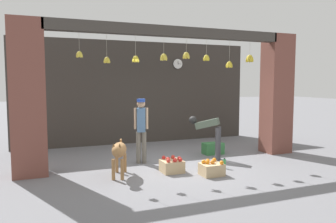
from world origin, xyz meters
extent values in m
plane|color=slate|center=(0.00, 0.00, 0.00)|extent=(60.00, 60.00, 0.00)
cube|color=#38332D|center=(0.00, 3.15, 1.64)|extent=(7.72, 0.12, 3.29)
cube|color=brown|center=(-3.21, 0.30, 1.64)|extent=(0.70, 0.60, 3.29)
cube|color=brown|center=(3.21, 0.30, 1.64)|extent=(0.70, 0.60, 3.29)
cube|color=#3D3833|center=(0.00, 0.12, 3.17)|extent=(5.82, 0.24, 0.24)
cylinder|color=#B2AD99|center=(-2.16, 0.17, 2.84)|extent=(0.01, 0.01, 0.41)
ellipsoid|color=yellow|center=(-2.12, 0.17, 2.57)|extent=(0.10, 0.05, 0.15)
ellipsoid|color=yellow|center=(-2.14, 0.20, 2.57)|extent=(0.08, 0.09, 0.16)
ellipsoid|color=yellow|center=(-2.18, 0.20, 2.57)|extent=(0.08, 0.09, 0.16)
ellipsoid|color=yellow|center=(-2.20, 0.17, 2.57)|extent=(0.10, 0.05, 0.15)
ellipsoid|color=yellow|center=(-2.18, 0.13, 2.57)|extent=(0.08, 0.09, 0.16)
ellipsoid|color=yellow|center=(-2.14, 0.13, 2.57)|extent=(0.08, 0.09, 0.16)
cylinder|color=#B2AD99|center=(-1.57, 0.16, 2.79)|extent=(0.01, 0.01, 0.51)
ellipsoid|color=gold|center=(-1.53, 0.16, 2.47)|extent=(0.10, 0.05, 0.15)
ellipsoid|color=gold|center=(-1.55, 0.20, 2.47)|extent=(0.08, 0.09, 0.16)
ellipsoid|color=gold|center=(-1.59, 0.20, 2.47)|extent=(0.08, 0.09, 0.16)
ellipsoid|color=gold|center=(-1.61, 0.16, 2.47)|extent=(0.10, 0.05, 0.15)
ellipsoid|color=gold|center=(-1.59, 0.13, 2.47)|extent=(0.08, 0.09, 0.16)
ellipsoid|color=gold|center=(-1.55, 0.13, 2.47)|extent=(0.08, 0.09, 0.16)
cylinder|color=#B2AD99|center=(-0.92, 0.12, 2.81)|extent=(0.01, 0.01, 0.47)
ellipsoid|color=yellow|center=(-0.88, 0.12, 2.50)|extent=(0.11, 0.06, 0.17)
ellipsoid|color=yellow|center=(-0.92, 0.17, 2.50)|extent=(0.06, 0.11, 0.17)
ellipsoid|color=yellow|center=(-0.97, 0.12, 2.50)|extent=(0.11, 0.06, 0.17)
ellipsoid|color=yellow|center=(-0.92, 0.08, 2.50)|extent=(0.06, 0.11, 0.17)
cylinder|color=#B2AD99|center=(-0.25, 0.09, 2.85)|extent=(0.01, 0.01, 0.40)
ellipsoid|color=yellow|center=(-0.21, 0.09, 2.56)|extent=(0.12, 0.06, 0.18)
ellipsoid|color=yellow|center=(-0.25, 0.13, 2.56)|extent=(0.06, 0.12, 0.18)
ellipsoid|color=yellow|center=(-0.30, 0.09, 2.56)|extent=(0.12, 0.06, 0.18)
ellipsoid|color=yellow|center=(-0.25, 0.04, 2.56)|extent=(0.06, 0.12, 0.18)
cylinder|color=#B2AD99|center=(0.33, 0.10, 2.87)|extent=(0.01, 0.01, 0.35)
ellipsoid|color=yellow|center=(0.38, 0.10, 2.62)|extent=(0.12, 0.06, 0.18)
ellipsoid|color=yellow|center=(0.34, 0.15, 2.62)|extent=(0.08, 0.12, 0.19)
ellipsoid|color=yellow|center=(0.29, 0.13, 2.62)|extent=(0.11, 0.10, 0.19)
ellipsoid|color=yellow|center=(0.29, 0.08, 2.62)|extent=(0.11, 0.10, 0.19)
ellipsoid|color=yellow|center=(0.34, 0.06, 2.62)|extent=(0.08, 0.12, 0.19)
cylinder|color=#B2AD99|center=(0.86, 0.08, 2.85)|extent=(0.01, 0.01, 0.40)
ellipsoid|color=yellow|center=(0.91, 0.08, 2.58)|extent=(0.11, 0.06, 0.17)
ellipsoid|color=yellow|center=(0.89, 0.11, 2.58)|extent=(0.09, 0.10, 0.18)
ellipsoid|color=yellow|center=(0.86, 0.12, 2.58)|extent=(0.07, 0.11, 0.17)
ellipsoid|color=yellow|center=(0.83, 0.10, 2.58)|extent=(0.11, 0.08, 0.17)
ellipsoid|color=yellow|center=(0.83, 0.06, 2.58)|extent=(0.11, 0.08, 0.17)
ellipsoid|color=yellow|center=(0.86, 0.04, 2.58)|extent=(0.07, 0.11, 0.17)
ellipsoid|color=yellow|center=(0.89, 0.05, 2.58)|extent=(0.09, 0.10, 0.18)
cylinder|color=#B2AD99|center=(1.55, 0.13, 2.78)|extent=(0.01, 0.01, 0.54)
ellipsoid|color=yellow|center=(1.59, 0.13, 2.43)|extent=(0.12, 0.06, 0.18)
ellipsoid|color=yellow|center=(1.58, 0.16, 2.43)|extent=(0.10, 0.11, 0.19)
ellipsoid|color=yellow|center=(1.54, 0.17, 2.43)|extent=(0.08, 0.12, 0.19)
ellipsoid|color=yellow|center=(1.51, 0.15, 2.43)|extent=(0.12, 0.09, 0.19)
ellipsoid|color=yellow|center=(1.51, 0.11, 2.43)|extent=(0.12, 0.09, 0.19)
ellipsoid|color=yellow|center=(1.54, 0.08, 2.43)|extent=(0.08, 0.12, 0.19)
ellipsoid|color=yellow|center=(1.58, 0.09, 2.43)|extent=(0.10, 0.11, 0.19)
cylinder|color=#B2AD99|center=(2.17, 0.14, 2.87)|extent=(0.01, 0.01, 0.35)
ellipsoid|color=yellow|center=(2.23, 0.14, 2.60)|extent=(0.14, 0.08, 0.22)
ellipsoid|color=yellow|center=(2.21, 0.18, 2.60)|extent=(0.12, 0.13, 0.23)
ellipsoid|color=yellow|center=(2.16, 0.19, 2.60)|extent=(0.09, 0.14, 0.22)
ellipsoid|color=yellow|center=(2.13, 0.17, 2.60)|extent=(0.14, 0.11, 0.22)
ellipsoid|color=yellow|center=(2.13, 0.12, 2.60)|extent=(0.14, 0.11, 0.22)
ellipsoid|color=yellow|center=(2.16, 0.09, 2.60)|extent=(0.09, 0.14, 0.22)
ellipsoid|color=yellow|center=(2.21, 0.10, 2.60)|extent=(0.12, 0.13, 0.23)
ellipsoid|color=#9E7042|center=(-1.46, -0.44, 0.56)|extent=(0.53, 0.80, 0.30)
cylinder|color=#9E7042|center=(-1.47, -0.74, 0.21)|extent=(0.07, 0.07, 0.43)
cylinder|color=#9E7042|center=(-1.64, -0.68, 0.21)|extent=(0.07, 0.07, 0.43)
cylinder|color=#9E7042|center=(-1.28, -0.20, 0.21)|extent=(0.07, 0.07, 0.43)
cylinder|color=#9E7042|center=(-1.45, -0.14, 0.21)|extent=(0.07, 0.07, 0.43)
ellipsoid|color=#9E7042|center=(-1.60, -0.83, 0.63)|extent=(0.27, 0.32, 0.20)
cone|color=brown|center=(-1.54, -0.85, 0.74)|extent=(0.07, 0.07, 0.08)
cone|color=brown|center=(-1.65, -0.81, 0.74)|extent=(0.07, 0.07, 0.08)
cylinder|color=#9E7042|center=(-1.32, -0.05, 0.59)|extent=(0.12, 0.23, 0.30)
cylinder|color=#6B665B|center=(-0.64, 0.43, 0.39)|extent=(0.11, 0.11, 0.78)
cylinder|color=#6B665B|center=(-0.78, 0.46, 0.39)|extent=(0.11, 0.11, 0.78)
cube|color=#4C7099|center=(-0.71, 0.44, 1.07)|extent=(0.24, 0.22, 0.58)
cylinder|color=tan|center=(-0.57, 0.41, 1.10)|extent=(0.06, 0.06, 0.51)
cylinder|color=tan|center=(-0.84, 0.48, 1.10)|extent=(0.06, 0.06, 0.51)
sphere|color=tan|center=(-0.71, 0.44, 1.46)|extent=(0.20, 0.20, 0.20)
cylinder|color=#234299|center=(-0.71, 0.44, 1.55)|extent=(0.20, 0.20, 0.07)
cube|color=#234299|center=(-0.74, 0.35, 1.52)|extent=(0.19, 0.15, 0.01)
cylinder|color=#424247|center=(1.16, 0.01, 0.42)|extent=(0.11, 0.11, 0.84)
cylinder|color=#424247|center=(1.26, 0.11, 0.42)|extent=(0.11, 0.11, 0.84)
cube|color=#4C5B4C|center=(1.00, 0.26, 0.92)|extent=(0.60, 0.59, 0.32)
sphere|color=black|center=(0.72, 0.53, 1.00)|extent=(0.20, 0.20, 0.20)
cube|color=tan|center=(0.38, -1.11, 0.13)|extent=(0.46, 0.39, 0.25)
sphere|color=orange|center=(0.55, -1.24, 0.29)|extent=(0.09, 0.09, 0.09)
sphere|color=orange|center=(0.36, -0.98, 0.29)|extent=(0.09, 0.09, 0.09)
sphere|color=orange|center=(0.53, -0.96, 0.29)|extent=(0.09, 0.09, 0.09)
sphere|color=orange|center=(0.22, -1.04, 0.29)|extent=(0.09, 0.09, 0.09)
sphere|color=orange|center=(0.41, -1.10, 0.29)|extent=(0.09, 0.09, 0.09)
sphere|color=orange|center=(0.29, -1.10, 0.29)|extent=(0.09, 0.09, 0.09)
sphere|color=orange|center=(0.39, -1.13, 0.29)|extent=(0.09, 0.09, 0.09)
cube|color=tan|center=(-0.31, -0.57, 0.13)|extent=(0.46, 0.43, 0.26)
sphere|color=red|center=(-0.23, -0.42, 0.30)|extent=(0.09, 0.09, 0.09)
sphere|color=red|center=(-0.29, -0.71, 0.30)|extent=(0.09, 0.09, 0.09)
sphere|color=red|center=(-0.15, -0.60, 0.30)|extent=(0.09, 0.09, 0.09)
sphere|color=red|center=(-0.31, -0.73, 0.30)|extent=(0.09, 0.09, 0.09)
sphere|color=red|center=(-0.18, -0.73, 0.30)|extent=(0.09, 0.09, 0.09)
sphere|color=red|center=(-0.40, -0.55, 0.30)|extent=(0.09, 0.09, 0.09)
sphere|color=red|center=(-0.44, -0.41, 0.30)|extent=(0.09, 0.09, 0.09)
sphere|color=red|center=(-0.45, -0.71, 0.30)|extent=(0.09, 0.09, 0.09)
cube|color=#387A42|center=(1.44, 0.71, 0.16)|extent=(0.55, 0.33, 0.31)
cylinder|color=#38934C|center=(0.92, -0.73, 0.11)|extent=(0.07, 0.07, 0.22)
cylinder|color=black|center=(0.92, -0.73, 0.23)|extent=(0.04, 0.04, 0.02)
cylinder|color=black|center=(1.38, 3.08, 2.60)|extent=(0.34, 0.01, 0.34)
cylinder|color=white|center=(1.38, 3.07, 2.60)|extent=(0.33, 0.02, 0.33)
cube|color=black|center=(1.38, 3.05, 2.63)|extent=(0.01, 0.01, 0.09)
cube|color=black|center=(1.43, 3.05, 2.60)|extent=(0.12, 0.01, 0.01)
camera|label=1|loc=(-2.98, -7.13, 1.98)|focal=35.00mm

